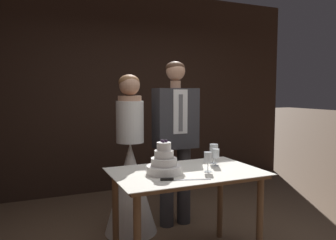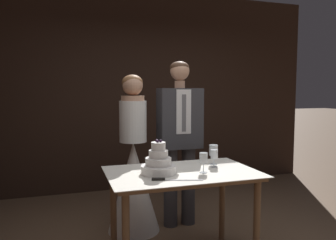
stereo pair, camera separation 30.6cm
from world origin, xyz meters
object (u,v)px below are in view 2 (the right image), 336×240
(bride, at_px, (133,174))
(groom, at_px, (180,134))
(cake_knife, at_px, (167,179))
(wine_glass_far, at_px, (213,151))
(cake_table, at_px, (182,183))
(wine_glass_near, at_px, (214,155))
(tiered_cake, at_px, (158,163))
(wine_glass_middle, at_px, (204,159))

(bride, distance_m, groom, 0.65)
(bride, relative_size, groom, 0.92)
(cake_knife, relative_size, groom, 0.21)
(wine_glass_far, height_order, bride, bride)
(cake_table, relative_size, cake_knife, 3.31)
(wine_glass_far, bearing_deg, wine_glass_near, -111.82)
(cake_table, xyz_separation_m, groom, (0.25, 0.77, 0.31))
(wine_glass_near, xyz_separation_m, groom, (-0.07, 0.71, 0.10))
(tiered_cake, bearing_deg, bride, 93.38)
(wine_glass_middle, bearing_deg, wine_glass_far, 50.16)
(tiered_cake, bearing_deg, wine_glass_middle, -13.38)
(wine_glass_far, height_order, groom, groom)
(wine_glass_far, bearing_deg, groom, 99.94)
(cake_knife, bearing_deg, wine_glass_near, 45.72)
(tiered_cake, xyz_separation_m, bride, (-0.05, 0.78, -0.28))
(cake_knife, height_order, wine_glass_near, wine_glass_near)
(wine_glass_near, bearing_deg, wine_glass_far, 68.18)
(tiered_cake, xyz_separation_m, groom, (0.46, 0.78, 0.12))
(wine_glass_middle, bearing_deg, tiered_cake, 166.62)
(cake_table, xyz_separation_m, tiered_cake, (-0.21, -0.01, 0.19))
(cake_table, height_order, wine_glass_far, wine_glass_far)
(cake_knife, xyz_separation_m, wine_glass_far, (0.56, 0.38, 0.11))
(tiered_cake, distance_m, bride, 0.83)
(cake_table, bearing_deg, wine_glass_middle, -32.78)
(cake_knife, bearing_deg, wine_glass_middle, 37.12)
(tiered_cake, distance_m, cake_knife, 0.23)
(tiered_cake, height_order, groom, groom)
(wine_glass_far, bearing_deg, cake_table, -156.87)
(tiered_cake, height_order, wine_glass_middle, tiered_cake)
(wine_glass_near, xyz_separation_m, bride, (-0.58, 0.71, -0.30))
(wine_glass_middle, relative_size, groom, 0.09)
(bride, bearing_deg, wine_glass_near, -50.73)
(cake_knife, height_order, wine_glass_far, wine_glass_far)
(cake_knife, relative_size, bride, 0.23)
(tiered_cake, bearing_deg, cake_table, 3.28)
(wine_glass_near, distance_m, bride, 0.96)
(cake_knife, bearing_deg, wine_glass_far, 51.16)
(wine_glass_near, relative_size, wine_glass_far, 0.86)
(bride, bearing_deg, cake_knife, -86.95)
(bride, xyz_separation_m, groom, (0.51, -0.00, 0.41))
(wine_glass_middle, distance_m, bride, 1.01)
(wine_glass_near, xyz_separation_m, wine_glass_far, (0.04, 0.09, 0.02))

